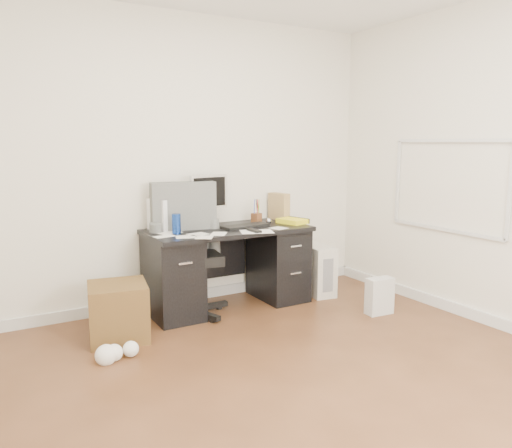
{
  "coord_description": "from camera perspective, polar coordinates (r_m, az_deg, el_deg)",
  "views": [
    {
      "loc": [
        -1.74,
        -2.41,
        1.54
      ],
      "look_at": [
        0.34,
        1.2,
        0.85
      ],
      "focal_mm": 35.0,
      "sensor_mm": 36.0,
      "label": 1
    }
  ],
  "objects": [
    {
      "name": "ground",
      "position": [
        3.35,
        5.49,
        -18.01
      ],
      "size": [
        4.0,
        4.0,
        0.0
      ],
      "primitive_type": "plane",
      "color": "#4B2C18",
      "rests_on": "ground"
    },
    {
      "name": "room_shell",
      "position": [
        3.02,
        6.18,
        11.61
      ],
      "size": [
        4.02,
        4.02,
        2.71
      ],
      "color": "white",
      "rests_on": "ground"
    },
    {
      "name": "desk",
      "position": [
        4.69,
        -3.2,
        -4.7
      ],
      "size": [
        1.5,
        0.7,
        0.75
      ],
      "color": "black",
      "rests_on": "ground"
    },
    {
      "name": "loose_papers",
      "position": [
        4.48,
        -5.22,
        -0.78
      ],
      "size": [
        1.1,
        0.6,
        0.0
      ],
      "primitive_type": null,
      "color": "white",
      "rests_on": "desk"
    },
    {
      "name": "lcd_monitor",
      "position": [
        4.69,
        -5.43,
        2.71
      ],
      "size": [
        0.42,
        0.29,
        0.5
      ],
      "primitive_type": null,
      "rotation": [
        0.0,
        0.0,
        0.17
      ],
      "color": "#B5B5BA",
      "rests_on": "desk"
    },
    {
      "name": "keyboard",
      "position": [
        4.64,
        -1.23,
        -0.25
      ],
      "size": [
        0.48,
        0.21,
        0.03
      ],
      "primitive_type": "cube",
      "rotation": [
        0.0,
        0.0,
        0.12
      ],
      "color": "black",
      "rests_on": "desk"
    },
    {
      "name": "computer_mouse",
      "position": [
        4.84,
        1.47,
        0.35
      ],
      "size": [
        0.06,
        0.06,
        0.06
      ],
      "primitive_type": "sphere",
      "rotation": [
        0.0,
        0.0,
        0.09
      ],
      "color": "#B5B5BA",
      "rests_on": "desk"
    },
    {
      "name": "travel_mug",
      "position": [
        4.38,
        -9.09,
        0.04
      ],
      "size": [
        0.09,
        0.09,
        0.17
      ],
      "primitive_type": "cylinder",
      "rotation": [
        0.0,
        0.0,
        0.27
      ],
      "color": "#163999",
      "rests_on": "desk"
    },
    {
      "name": "white_binder",
      "position": [
        4.56,
        -11.19,
        1.03
      ],
      "size": [
        0.19,
        0.27,
        0.28
      ],
      "primitive_type": "cube",
      "rotation": [
        0.0,
        0.0,
        0.33
      ],
      "color": "white",
      "rests_on": "desk"
    },
    {
      "name": "magazine_file",
      "position": [
        5.11,
        2.64,
        2.02
      ],
      "size": [
        0.16,
        0.25,
        0.27
      ],
      "primitive_type": "cube",
      "rotation": [
        0.0,
        0.0,
        0.21
      ],
      "color": "#9D794C",
      "rests_on": "desk"
    },
    {
      "name": "pen_cup",
      "position": [
        4.88,
        0.05,
        1.47
      ],
      "size": [
        0.13,
        0.13,
        0.23
      ],
      "primitive_type": null,
      "rotation": [
        0.0,
        0.0,
        0.35
      ],
      "color": "#592D19",
      "rests_on": "desk"
    },
    {
      "name": "yellow_book",
      "position": [
        4.89,
        4.19,
        0.35
      ],
      "size": [
        0.27,
        0.31,
        0.05
      ],
      "primitive_type": "cube",
      "rotation": [
        0.0,
        0.0,
        0.27
      ],
      "color": "yellow",
      "rests_on": "desk"
    },
    {
      "name": "paper_remote",
      "position": [
        4.42,
        0.07,
        -0.74
      ],
      "size": [
        0.35,
        0.31,
        0.02
      ],
      "primitive_type": null,
      "rotation": [
        0.0,
        0.0,
        -0.35
      ],
      "color": "white",
      "rests_on": "desk"
    },
    {
      "name": "office_chair",
      "position": [
        4.45,
        -7.68,
        -3.01
      ],
      "size": [
        0.77,
        0.77,
        1.18
      ],
      "primitive_type": null,
      "rotation": [
        0.0,
        0.0,
        -0.17
      ],
      "color": "#4B4D4B",
      "rests_on": "ground"
    },
    {
      "name": "pc_tower",
      "position": [
        5.17,
        6.86,
        -5.12
      ],
      "size": [
        0.29,
        0.53,
        0.5
      ],
      "primitive_type": "cube",
      "rotation": [
        0.0,
        0.0,
        -0.15
      ],
      "color": "#BCB7AA",
      "rests_on": "ground"
    },
    {
      "name": "shopping_bag",
      "position": [
        4.67,
        13.93,
        -7.99
      ],
      "size": [
        0.26,
        0.19,
        0.33
      ],
      "primitive_type": "cube",
      "rotation": [
        0.0,
        0.0,
        -0.09
      ],
      "color": "silver",
      "rests_on": "ground"
    },
    {
      "name": "wicker_basket",
      "position": [
        4.12,
        -15.46,
        -9.61
      ],
      "size": [
        0.52,
        0.52,
        0.44
      ],
      "primitive_type": "cube",
      "rotation": [
        0.0,
        0.0,
        -0.19
      ],
      "color": "#513918",
      "rests_on": "ground"
    },
    {
      "name": "desk_printer",
      "position": [
        5.28,
        3.5,
        -6.53
      ],
      "size": [
        0.38,
        0.34,
        0.19
      ],
      "primitive_type": "cube",
      "rotation": [
        0.0,
        0.0,
        0.29
      ],
      "color": "slate",
      "rests_on": "ground"
    }
  ]
}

